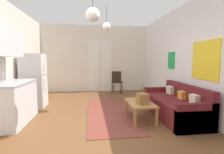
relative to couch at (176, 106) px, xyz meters
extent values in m
cube|color=brown|center=(-1.83, -0.27, -0.32)|extent=(5.11, 8.37, 0.10)
cube|color=silver|center=(-1.83, 3.66, 1.15)|extent=(4.71, 0.10, 2.85)
cube|color=white|center=(-1.88, 3.60, 0.81)|extent=(0.50, 0.02, 2.16)
cube|color=white|center=(-1.37, 3.60, 0.81)|extent=(0.50, 0.02, 2.16)
cube|color=white|center=(-1.62, 3.59, 1.91)|extent=(1.09, 0.03, 0.06)
cube|color=silver|center=(0.47, -0.27, 1.15)|extent=(0.10, 7.97, 2.85)
cube|color=yellow|center=(0.41, -0.39, 1.10)|extent=(0.02, 0.85, 0.85)
cube|color=green|center=(0.41, 1.13, 1.09)|extent=(0.02, 0.40, 0.51)
cube|color=brown|center=(-1.55, 0.60, -0.27)|extent=(1.15, 3.07, 0.01)
cube|color=#5B191E|center=(-0.08, 0.00, -0.05)|extent=(0.84, 1.92, 0.45)
cube|color=#5B191E|center=(0.27, 0.00, 0.12)|extent=(0.15, 1.92, 0.79)
cube|color=#5B191E|center=(-0.08, -0.91, 0.02)|extent=(0.84, 0.11, 0.58)
cube|color=#5B191E|center=(-0.08, 0.91, 0.02)|extent=(0.84, 0.11, 0.58)
cube|color=beige|center=(0.12, -0.53, 0.28)|extent=(0.16, 0.22, 0.22)
cube|color=gold|center=(0.13, -0.03, 0.27)|extent=(0.14, 0.19, 0.19)
cube|color=beige|center=(0.12, 0.55, 0.29)|extent=(0.16, 0.23, 0.23)
cube|color=#A87542|center=(-0.92, -0.06, 0.13)|extent=(0.54, 0.95, 0.04)
cube|color=#A87542|center=(-1.15, -0.50, -0.08)|extent=(0.05, 0.05, 0.38)
cube|color=#A87542|center=(-0.69, -0.50, -0.08)|extent=(0.05, 0.05, 0.38)
cube|color=#A87542|center=(-1.15, 0.37, -0.08)|extent=(0.05, 0.05, 0.38)
cube|color=#A87542|center=(-0.69, 0.37, -0.08)|extent=(0.05, 0.05, 0.38)
cylinder|color=#2D2D33|center=(-0.83, 0.03, 0.24)|extent=(0.08, 0.08, 0.19)
cylinder|color=#477F42|center=(-0.83, 0.03, 0.45)|extent=(0.01, 0.01, 0.22)
cube|color=brown|center=(-0.90, -0.20, 0.26)|extent=(0.22, 0.30, 0.22)
torus|color=brown|center=(-0.90, -0.20, 0.39)|extent=(0.19, 0.01, 0.19)
cube|color=white|center=(-3.69, 1.38, 0.51)|extent=(0.62, 0.61, 1.56)
cube|color=#4C4C51|center=(-3.38, 1.38, 0.68)|extent=(0.01, 0.58, 0.01)
cylinder|color=#B7BABF|center=(-3.36, 1.22, 0.87)|extent=(0.02, 0.02, 0.22)
cylinder|color=#B7BABF|center=(-3.36, 1.22, 0.40)|extent=(0.02, 0.02, 0.34)
cube|color=silver|center=(-3.71, 0.10, 0.17)|extent=(0.57, 1.28, 0.88)
cube|color=#B7BABF|center=(-3.71, 0.10, 0.62)|extent=(0.60, 1.31, 0.03)
cube|color=#999BA0|center=(-3.71, 0.16, 0.58)|extent=(0.36, 0.40, 0.10)
cylinder|color=#B7BABF|center=(-3.93, 0.16, 0.74)|extent=(0.02, 0.02, 0.20)
cube|color=silver|center=(-3.83, 0.10, 1.48)|extent=(0.32, 1.15, 0.59)
cylinder|color=black|center=(-0.72, 3.19, -0.05)|extent=(0.03, 0.03, 0.45)
cylinder|color=black|center=(-1.06, 3.30, -0.05)|extent=(0.03, 0.03, 0.45)
cylinder|color=black|center=(-0.83, 2.87, -0.05)|extent=(0.03, 0.03, 0.45)
cylinder|color=black|center=(-1.17, 2.98, -0.05)|extent=(0.03, 0.03, 0.45)
cube|color=black|center=(-0.94, 3.09, 0.19)|extent=(0.53, 0.51, 0.04)
cube|color=black|center=(-1.00, 2.91, 0.42)|extent=(0.37, 0.15, 0.45)
sphere|color=white|center=(-1.98, -0.39, 1.98)|extent=(0.27, 0.27, 0.27)
cylinder|color=black|center=(-1.58, 1.05, 2.37)|extent=(0.01, 0.01, 0.43)
sphere|color=white|center=(-1.58, 1.05, 2.04)|extent=(0.23, 0.23, 0.23)
camera|label=1|loc=(-2.04, -3.72, 1.12)|focal=26.80mm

